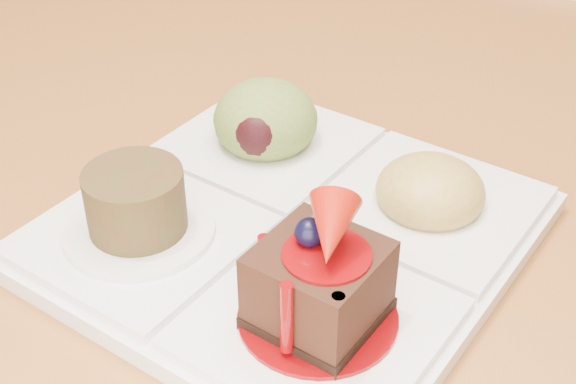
# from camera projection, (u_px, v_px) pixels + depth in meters

# --- Properties ---
(dining_table) EXTENTS (1.00, 1.80, 0.75)m
(dining_table) POSITION_uv_depth(u_px,v_px,m) (381.00, 45.00, 0.84)
(dining_table) COLOR #A35C2A
(dining_table) RESTS_ON ground
(sampler_plate) EXTENTS (0.32, 0.32, 0.10)m
(sampler_plate) POSITION_uv_depth(u_px,v_px,m) (289.00, 210.00, 0.46)
(sampler_plate) COLOR white
(sampler_plate) RESTS_ON dining_table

